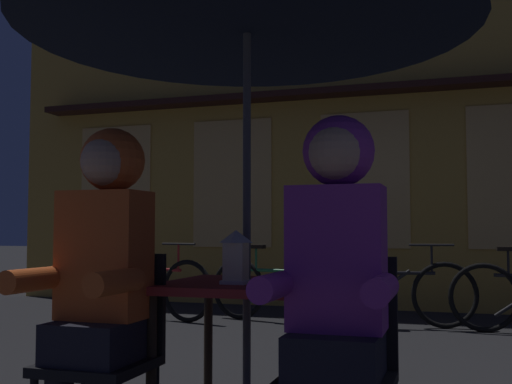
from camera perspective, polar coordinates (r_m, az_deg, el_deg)
The scene contains 10 objects.
cafe_table at distance 2.80m, azimuth -0.86°, elevation -10.36°, with size 0.72×0.72×0.74m.
lantern at distance 2.68m, azimuth -1.86°, elevation -5.87°, with size 0.11×0.11×0.23m.
chair_left at distance 2.69m, azimuth -13.53°, elevation -13.75°, with size 0.40×0.40×0.87m.
chair_right at distance 2.35m, azimuth 7.70°, elevation -15.31°, with size 0.40×0.40×0.87m.
person_left_hooded at distance 2.60m, azimuth -14.07°, elevation -6.16°, with size 0.45×0.56×1.40m.
person_right_hooded at distance 2.25m, azimuth 7.37°, elevation -6.66°, with size 0.45×0.56×1.40m.
shopfront_building at distance 8.37m, azimuth 10.16°, elevation 11.16°, with size 10.00×0.93×6.20m.
bicycle_nearest at distance 6.99m, azimuth -9.74°, elevation -8.63°, with size 1.65×0.44×0.84m.
bicycle_second at distance 6.60m, azimuth 2.14°, elevation -8.98°, with size 1.65×0.42×0.84m.
bicycle_third at distance 6.41m, azimuth 12.45°, elevation -9.06°, with size 1.66×0.37×0.84m.
Camera 1 is at (0.88, -2.63, 0.97)m, focal length 43.37 mm.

